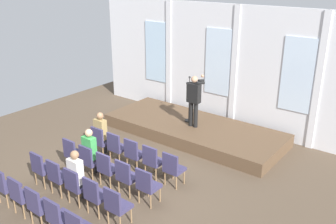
% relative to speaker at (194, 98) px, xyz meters
% --- Properties ---
extents(ground_plane, '(13.30, 13.30, 0.00)m').
position_rel_speaker_xyz_m(ground_plane, '(-0.10, -3.48, -1.38)').
color(ground_plane, brown).
extents(rear_partition, '(10.23, 0.14, 4.15)m').
position_rel_speaker_xyz_m(rear_partition, '(-0.07, 1.62, 0.70)').
color(rear_partition, silver).
rests_on(rear_partition, ground).
extents(stage_platform, '(5.93, 2.36, 0.41)m').
position_rel_speaker_xyz_m(stage_platform, '(-0.10, 0.14, -1.18)').
color(stage_platform, brown).
rests_on(stage_platform, ground).
extents(speaker, '(0.50, 0.69, 1.68)m').
position_rel_speaker_xyz_m(speaker, '(0.00, 0.00, 0.00)').
color(speaker, black).
rests_on(speaker, stage_platform).
extents(mic_stand, '(0.28, 0.28, 1.55)m').
position_rel_speaker_xyz_m(mic_stand, '(-0.36, 0.27, -0.64)').
color(mic_stand, black).
rests_on(mic_stand, stage_platform).
extents(chair_r0_c0, '(0.46, 0.44, 0.94)m').
position_rel_speaker_xyz_m(chair_r0_c0, '(-1.41, -2.74, -0.85)').
color(chair_r0_c0, olive).
rests_on(chair_r0_c0, ground).
extents(audience_r0_c0, '(0.36, 0.39, 1.37)m').
position_rel_speaker_xyz_m(audience_r0_c0, '(-1.41, -2.66, -0.62)').
color(audience_r0_c0, '#2D2D33').
rests_on(audience_r0_c0, ground).
extents(chair_r0_c1, '(0.46, 0.44, 0.94)m').
position_rel_speaker_xyz_m(chair_r0_c1, '(-0.76, -2.74, -0.85)').
color(chair_r0_c1, olive).
rests_on(chair_r0_c1, ground).
extents(chair_r0_c2, '(0.46, 0.44, 0.94)m').
position_rel_speaker_xyz_m(chair_r0_c2, '(-0.10, -2.74, -0.85)').
color(chair_r0_c2, olive).
rests_on(chair_r0_c2, ground).
extents(chair_r0_c3, '(0.46, 0.44, 0.94)m').
position_rel_speaker_xyz_m(chair_r0_c3, '(0.56, -2.74, -0.85)').
color(chair_r0_c3, olive).
rests_on(chair_r0_c3, ground).
extents(chair_r0_c4, '(0.46, 0.44, 0.94)m').
position_rel_speaker_xyz_m(chair_r0_c4, '(1.21, -2.74, -0.85)').
color(chair_r0_c4, olive).
rests_on(chair_r0_c4, ground).
extents(chair_r1_c0, '(0.46, 0.44, 0.94)m').
position_rel_speaker_xyz_m(chair_r1_c0, '(-1.41, -3.73, -0.85)').
color(chair_r1_c0, olive).
rests_on(chair_r1_c0, ground).
extents(chair_r1_c1, '(0.46, 0.44, 0.94)m').
position_rel_speaker_xyz_m(chair_r1_c1, '(-0.76, -3.73, -0.85)').
color(chair_r1_c1, olive).
rests_on(chair_r1_c1, ground).
extents(audience_r1_c1, '(0.36, 0.39, 1.38)m').
position_rel_speaker_xyz_m(audience_r1_c1, '(-0.76, -3.66, -0.62)').
color(audience_r1_c1, '#2D2D33').
rests_on(audience_r1_c1, ground).
extents(chair_r1_c2, '(0.46, 0.44, 0.94)m').
position_rel_speaker_xyz_m(chair_r1_c2, '(-0.10, -3.73, -0.85)').
color(chair_r1_c2, olive).
rests_on(chair_r1_c2, ground).
extents(chair_r1_c3, '(0.46, 0.44, 0.94)m').
position_rel_speaker_xyz_m(chair_r1_c3, '(0.56, -3.73, -0.85)').
color(chair_r1_c3, olive).
rests_on(chair_r1_c3, ground).
extents(chair_r1_c4, '(0.46, 0.44, 0.94)m').
position_rel_speaker_xyz_m(chair_r1_c4, '(1.21, -3.73, -0.85)').
color(chair_r1_c4, olive).
rests_on(chair_r1_c4, ground).
extents(chair_r2_c0, '(0.46, 0.44, 0.94)m').
position_rel_speaker_xyz_m(chair_r2_c0, '(-1.41, -4.73, -0.85)').
color(chair_r2_c0, olive).
rests_on(chair_r2_c0, ground).
extents(chair_r2_c1, '(0.46, 0.44, 0.94)m').
position_rel_speaker_xyz_m(chair_r2_c1, '(-0.76, -4.73, -0.85)').
color(chair_r2_c1, olive).
rests_on(chair_r2_c1, ground).
extents(chair_r2_c2, '(0.46, 0.44, 0.94)m').
position_rel_speaker_xyz_m(chair_r2_c2, '(-0.10, -4.73, -0.85)').
color(chair_r2_c2, olive).
rests_on(chair_r2_c2, ground).
extents(audience_r2_c2, '(0.36, 0.39, 1.37)m').
position_rel_speaker_xyz_m(audience_r2_c2, '(-0.10, -4.65, -0.63)').
color(audience_r2_c2, '#2D2D33').
rests_on(audience_r2_c2, ground).
extents(chair_r2_c3, '(0.46, 0.44, 0.94)m').
position_rel_speaker_xyz_m(chair_r2_c3, '(0.56, -4.73, -0.85)').
color(chair_r2_c3, olive).
rests_on(chair_r2_c3, ground).
extents(chair_r2_c4, '(0.46, 0.44, 0.94)m').
position_rel_speaker_xyz_m(chair_r2_c4, '(1.21, -4.73, -0.85)').
color(chair_r2_c4, olive).
rests_on(chair_r2_c4, ground).
extents(chair_r3_c0, '(0.46, 0.44, 0.94)m').
position_rel_speaker_xyz_m(chair_r3_c0, '(-1.41, -5.73, -0.85)').
color(chair_r3_c0, olive).
rests_on(chair_r3_c0, ground).
extents(chair_r3_c1, '(0.46, 0.44, 0.94)m').
position_rel_speaker_xyz_m(chair_r3_c1, '(-0.76, -5.73, -0.85)').
color(chair_r3_c1, olive).
rests_on(chair_r3_c1, ground).
extents(chair_r3_c2, '(0.46, 0.44, 0.94)m').
position_rel_speaker_xyz_m(chair_r3_c2, '(-0.10, -5.73, -0.85)').
color(chair_r3_c2, olive).
rests_on(chair_r3_c2, ground).
extents(chair_r3_c3, '(0.46, 0.44, 0.94)m').
position_rel_speaker_xyz_m(chair_r3_c3, '(0.56, -5.73, -0.85)').
color(chair_r3_c3, olive).
rests_on(chair_r3_c3, ground).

